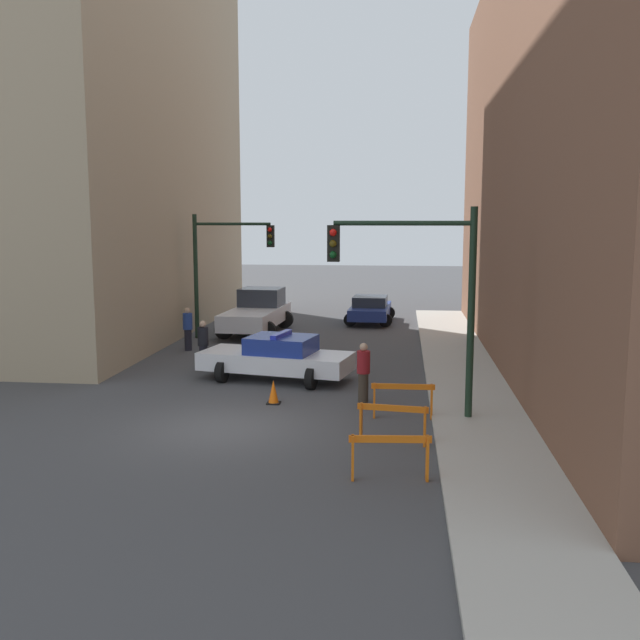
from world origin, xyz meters
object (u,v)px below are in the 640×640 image
(pedestrian_sidewalk, at_px, (363,372))
(police_car, at_px, (277,357))
(traffic_light_near, at_px, (424,280))
(barrier_mid, at_px, (393,417))
(pedestrian_crossing, at_px, (203,344))
(barrier_front, at_px, (390,450))
(parked_car_near, at_px, (370,309))
(pedestrian_corner, at_px, (188,328))
(white_truck, at_px, (257,312))
(traffic_cone, at_px, (273,392))
(traffic_light_far, at_px, (221,258))
(barrier_back, at_px, (403,395))

(pedestrian_sidewalk, bearing_deg, police_car, -40.92)
(traffic_light_near, height_order, barrier_mid, traffic_light_near)
(pedestrian_crossing, distance_m, barrier_front, 11.47)
(parked_car_near, distance_m, pedestrian_corner, 10.51)
(barrier_front, distance_m, barrier_mid, 2.27)
(police_car, height_order, pedestrian_corner, pedestrian_corner)
(traffic_light_near, height_order, police_car, traffic_light_near)
(traffic_light_near, distance_m, police_car, 6.54)
(barrier_front, bearing_deg, police_car, 113.81)
(traffic_light_near, relative_size, police_car, 1.05)
(white_truck, xyz_separation_m, barrier_mid, (6.19, -15.19, -0.29))
(barrier_mid, bearing_deg, traffic_cone, 136.04)
(pedestrian_corner, bearing_deg, pedestrian_crossing, 116.77)
(traffic_light_far, relative_size, police_car, 1.05)
(traffic_light_near, distance_m, white_truck, 15.06)
(parked_car_near, height_order, traffic_cone, parked_car_near)
(traffic_light_near, distance_m, barrier_back, 2.95)
(police_car, xyz_separation_m, white_truck, (-2.51, 9.16, 0.18))
(barrier_back, bearing_deg, pedestrian_corner, 133.90)
(white_truck, relative_size, pedestrian_crossing, 3.32)
(barrier_front, xyz_separation_m, barrier_back, (0.25, 4.37, 0.00))
(pedestrian_corner, bearing_deg, pedestrian_sidewalk, 137.37)
(white_truck, bearing_deg, police_car, -71.37)
(pedestrian_corner, xyz_separation_m, traffic_cone, (4.66, -7.43, -0.54))
(parked_car_near, distance_m, pedestrian_crossing, 12.57)
(traffic_light_far, bearing_deg, pedestrian_sidewalk, -56.73)
(traffic_light_near, relative_size, parked_car_near, 1.19)
(police_car, relative_size, pedestrian_sidewalk, 3.00)
(traffic_light_near, bearing_deg, parked_car_near, 96.91)
(traffic_light_far, height_order, white_truck, traffic_light_far)
(traffic_light_far, xyz_separation_m, barrier_front, (7.32, -15.76, -2.78))
(traffic_light_far, distance_m, barrier_mid, 15.61)
(traffic_light_near, bearing_deg, pedestrian_crossing, 143.71)
(pedestrian_crossing, distance_m, pedestrian_sidewalk, 6.65)
(traffic_light_near, height_order, barrier_back, traffic_light_near)
(traffic_light_near, distance_m, barrier_mid, 3.63)
(pedestrian_crossing, height_order, pedestrian_sidewalk, same)
(traffic_light_far, bearing_deg, pedestrian_crossing, -81.46)
(traffic_light_far, height_order, traffic_cone, traffic_light_far)
(barrier_front, bearing_deg, barrier_back, 86.73)
(police_car, distance_m, pedestrian_crossing, 2.99)
(barrier_back, bearing_deg, traffic_light_far, 123.60)
(traffic_light_far, distance_m, white_truck, 3.23)
(traffic_light_far, relative_size, traffic_cone, 7.93)
(traffic_light_far, distance_m, barrier_front, 17.60)
(traffic_light_near, height_order, white_truck, traffic_light_near)
(traffic_light_far, xyz_separation_m, barrier_mid, (7.34, -13.50, -2.78))
(pedestrian_sidewalk, bearing_deg, barrier_front, 97.74)
(parked_car_near, relative_size, barrier_front, 2.73)
(white_truck, xyz_separation_m, barrier_front, (6.17, -17.46, -0.29))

